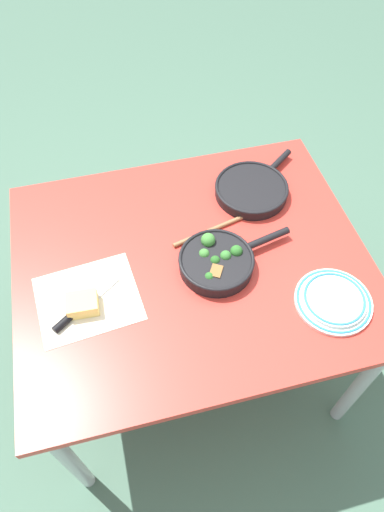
% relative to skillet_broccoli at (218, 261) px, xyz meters
% --- Properties ---
extents(ground_plane, '(14.00, 14.00, 0.00)m').
position_rel_skillet_broccoli_xyz_m(ground_plane, '(-0.07, 0.05, -0.75)').
color(ground_plane, '#476B56').
extents(dining_table_red, '(1.16, 0.97, 0.72)m').
position_rel_skillet_broccoli_xyz_m(dining_table_red, '(-0.07, 0.05, -0.11)').
color(dining_table_red, red).
rests_on(dining_table_red, ground_plane).
extents(skillet_broccoli, '(0.40, 0.24, 0.08)m').
position_rel_skillet_broccoli_xyz_m(skillet_broccoli, '(0.00, 0.00, 0.00)').
color(skillet_broccoli, black).
rests_on(skillet_broccoli, dining_table_red).
extents(skillet_eggs, '(0.35, 0.30, 0.04)m').
position_rel_skillet_broccoli_xyz_m(skillet_eggs, '(0.21, 0.28, -0.01)').
color(skillet_eggs, black).
rests_on(skillet_eggs, dining_table_red).
extents(wooden_spoon, '(0.38, 0.12, 0.02)m').
position_rel_skillet_broccoli_xyz_m(wooden_spoon, '(0.11, 0.17, -0.02)').
color(wooden_spoon, '#996B42').
rests_on(wooden_spoon, dining_table_red).
extents(parchment_sheet, '(0.33, 0.29, 0.00)m').
position_rel_skillet_broccoli_xyz_m(parchment_sheet, '(-0.42, -0.02, -0.03)').
color(parchment_sheet, beige).
rests_on(parchment_sheet, dining_table_red).
extents(grater_knife, '(0.22, 0.17, 0.02)m').
position_rel_skillet_broccoli_xyz_m(grater_knife, '(-0.46, -0.06, -0.02)').
color(grater_knife, silver).
rests_on(grater_knife, dining_table_red).
extents(cheese_block, '(0.10, 0.08, 0.05)m').
position_rel_skillet_broccoli_xyz_m(cheese_block, '(-0.44, -0.05, -0.01)').
color(cheese_block, '#EACC66').
rests_on(cheese_block, dining_table_red).
extents(dinner_plate_stack, '(0.24, 0.24, 0.03)m').
position_rel_skillet_broccoli_xyz_m(dinner_plate_stack, '(0.31, -0.22, -0.02)').
color(dinner_plate_stack, silver).
rests_on(dinner_plate_stack, dining_table_red).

